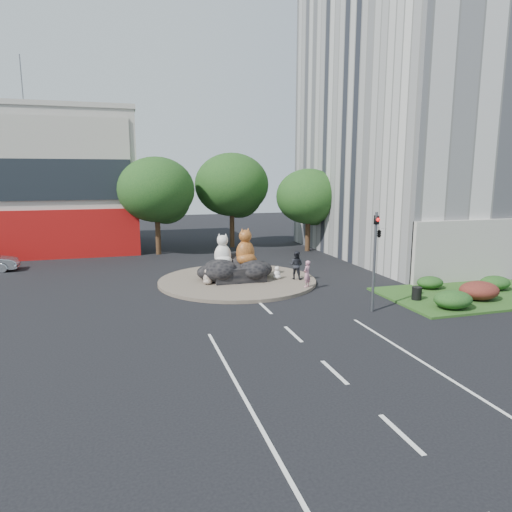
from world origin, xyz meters
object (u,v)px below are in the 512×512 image
(kitten_calico, at_px, (207,276))
(kitten_white, at_px, (277,272))
(pedestrian_pink, at_px, (307,274))
(litter_bin, at_px, (417,293))
(pedestrian_dark, at_px, (296,265))
(cat_tabby, at_px, (245,246))
(cat_white, at_px, (223,250))

(kitten_calico, bearing_deg, kitten_white, 29.82)
(kitten_white, height_order, pedestrian_pink, pedestrian_pink)
(kitten_white, distance_m, litter_bin, 8.70)
(pedestrian_dark, bearing_deg, cat_tabby, 21.93)
(pedestrian_pink, relative_size, pedestrian_dark, 0.87)
(litter_bin, bearing_deg, kitten_calico, 148.31)
(cat_tabby, xyz_separation_m, kitten_calico, (-2.62, -0.84, -1.58))
(cat_tabby, bearing_deg, pedestrian_pink, -68.57)
(cat_white, bearing_deg, cat_tabby, 0.96)
(kitten_white, distance_m, pedestrian_pink, 2.74)
(cat_tabby, bearing_deg, kitten_calico, 176.67)
(cat_tabby, relative_size, kitten_white, 2.78)
(cat_white, xyz_separation_m, cat_tabby, (1.45, -0.12, 0.16))
(cat_tabby, relative_size, pedestrian_pink, 1.49)
(kitten_white, distance_m, pedestrian_dark, 1.32)
(pedestrian_pink, bearing_deg, cat_white, -75.82)
(cat_white, bearing_deg, pedestrian_pink, -31.38)
(cat_white, height_order, pedestrian_dark, cat_white)
(kitten_calico, height_order, pedestrian_dark, pedestrian_dark)
(cat_tabby, bearing_deg, kitten_white, -40.46)
(kitten_white, relative_size, pedestrian_dark, 0.47)
(kitten_white, bearing_deg, pedestrian_dark, -41.63)
(cat_white, relative_size, cat_tabby, 0.87)
(pedestrian_pink, xyz_separation_m, pedestrian_dark, (0.14, 2.11, 0.11))
(cat_tabby, xyz_separation_m, pedestrian_dark, (3.07, -1.08, -1.18))
(cat_tabby, xyz_separation_m, kitten_white, (1.90, -0.67, -1.66))
(kitten_calico, bearing_deg, pedestrian_pink, 4.70)
(kitten_white, bearing_deg, kitten_calico, 159.83)
(kitten_white, bearing_deg, litter_bin, -70.88)
(cat_white, distance_m, kitten_calico, 2.08)
(cat_white, relative_size, litter_bin, 2.94)
(pedestrian_dark, bearing_deg, cat_white, 26.40)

